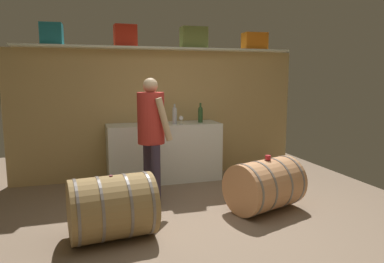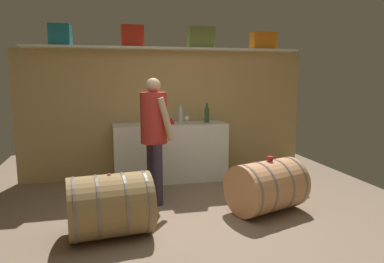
{
  "view_description": "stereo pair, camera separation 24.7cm",
  "coord_description": "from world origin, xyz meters",
  "px_view_note": "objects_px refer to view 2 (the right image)",
  "views": [
    {
      "loc": [
        -1.25,
        -3.38,
        1.67
      ],
      "look_at": [
        -0.05,
        0.53,
        1.03
      ],
      "focal_mm": 33.84,
      "sensor_mm": 36.0,
      "label": 1
    },
    {
      "loc": [
        -1.01,
        -3.44,
        1.67
      ],
      "look_at": [
        -0.05,
        0.53,
        1.03
      ],
      "focal_mm": 33.84,
      "sensor_mm": 36.0,
      "label": 2
    }
  ],
  "objects_px": {
    "toolcase_olive": "(201,38)",
    "toolcase_teal": "(60,35)",
    "work_cabinet": "(170,152)",
    "wine_barrel_far": "(110,205)",
    "toolcase_red": "(132,36)",
    "toolcase_orange": "(263,41)",
    "winemaker_pouring": "(154,127)",
    "wine_barrel_near": "(267,186)",
    "wine_glass": "(187,118)",
    "red_funnel": "(171,121)",
    "tasting_cup": "(270,159)",
    "wine_bottle_green": "(207,114)",
    "wine_bottle_clear": "(181,115)"
  },
  "relations": [
    {
      "from": "work_cabinet",
      "to": "wine_barrel_far",
      "type": "distance_m",
      "value": 2.13
    },
    {
      "from": "toolcase_olive",
      "to": "wine_glass",
      "type": "distance_m",
      "value": 1.34
    },
    {
      "from": "toolcase_olive",
      "to": "toolcase_orange",
      "type": "height_order",
      "value": "toolcase_olive"
    },
    {
      "from": "wine_barrel_far",
      "to": "winemaker_pouring",
      "type": "distance_m",
      "value": 1.3
    },
    {
      "from": "tasting_cup",
      "to": "winemaker_pouring",
      "type": "bearing_deg",
      "value": 152.77
    },
    {
      "from": "toolcase_olive",
      "to": "wine_bottle_clear",
      "type": "distance_m",
      "value": 1.3
    },
    {
      "from": "wine_bottle_green",
      "to": "toolcase_olive",
      "type": "bearing_deg",
      "value": 102.32
    },
    {
      "from": "wine_bottle_green",
      "to": "winemaker_pouring",
      "type": "relative_size",
      "value": 0.19
    },
    {
      "from": "wine_bottle_green",
      "to": "winemaker_pouring",
      "type": "xyz_separation_m",
      "value": [
        -0.97,
        -0.92,
        -0.05
      ]
    },
    {
      "from": "toolcase_red",
      "to": "toolcase_orange",
      "type": "distance_m",
      "value": 2.17
    },
    {
      "from": "wine_bottle_green",
      "to": "tasting_cup",
      "type": "relative_size",
      "value": 4.52
    },
    {
      "from": "wine_barrel_near",
      "to": "winemaker_pouring",
      "type": "xyz_separation_m",
      "value": [
        -1.29,
        0.68,
        0.69
      ]
    },
    {
      "from": "wine_glass",
      "to": "red_funnel",
      "type": "distance_m",
      "value": 0.25
    },
    {
      "from": "wine_bottle_green",
      "to": "wine_bottle_clear",
      "type": "height_order",
      "value": "wine_bottle_green"
    },
    {
      "from": "red_funnel",
      "to": "tasting_cup",
      "type": "relative_size",
      "value": 1.58
    },
    {
      "from": "toolcase_orange",
      "to": "wine_glass",
      "type": "height_order",
      "value": "toolcase_orange"
    },
    {
      "from": "toolcase_orange",
      "to": "toolcase_red",
      "type": "bearing_deg",
      "value": -177.39
    },
    {
      "from": "toolcase_red",
      "to": "wine_barrel_near",
      "type": "height_order",
      "value": "toolcase_red"
    },
    {
      "from": "wine_glass",
      "to": "wine_barrel_near",
      "type": "height_order",
      "value": "wine_glass"
    },
    {
      "from": "wine_barrel_near",
      "to": "wine_bottle_green",
      "type": "bearing_deg",
      "value": 81.82
    },
    {
      "from": "toolcase_teal",
      "to": "toolcase_red",
      "type": "xyz_separation_m",
      "value": [
        1.05,
        0.0,
        0.01
      ]
    },
    {
      "from": "work_cabinet",
      "to": "wine_glass",
      "type": "height_order",
      "value": "wine_glass"
    },
    {
      "from": "toolcase_orange",
      "to": "wine_glass",
      "type": "bearing_deg",
      "value": -163.45
    },
    {
      "from": "work_cabinet",
      "to": "winemaker_pouring",
      "type": "relative_size",
      "value": 1.08
    },
    {
      "from": "wine_barrel_far",
      "to": "wine_glass",
      "type": "bearing_deg",
      "value": 48.66
    },
    {
      "from": "work_cabinet",
      "to": "wine_glass",
      "type": "distance_m",
      "value": 0.62
    },
    {
      "from": "wine_bottle_clear",
      "to": "wine_glass",
      "type": "bearing_deg",
      "value": -49.46
    },
    {
      "from": "toolcase_teal",
      "to": "work_cabinet",
      "type": "xyz_separation_m",
      "value": [
        1.59,
        -0.19,
        -1.8
      ]
    },
    {
      "from": "toolcase_olive",
      "to": "toolcase_teal",
      "type": "bearing_deg",
      "value": -178.87
    },
    {
      "from": "toolcase_red",
      "to": "wine_bottle_green",
      "type": "xyz_separation_m",
      "value": [
        1.14,
        -0.22,
        -1.21
      ]
    },
    {
      "from": "toolcase_red",
      "to": "wine_barrel_near",
      "type": "distance_m",
      "value": 3.03
    },
    {
      "from": "toolcase_red",
      "to": "red_funnel",
      "type": "xyz_separation_m",
      "value": [
        0.55,
        -0.26,
        -1.3
      ]
    },
    {
      "from": "wine_glass",
      "to": "wine_barrel_far",
      "type": "height_order",
      "value": "wine_glass"
    },
    {
      "from": "wine_glass",
      "to": "wine_bottle_green",
      "type": "bearing_deg",
      "value": 19.9
    },
    {
      "from": "work_cabinet",
      "to": "wine_barrel_far",
      "type": "relative_size",
      "value": 1.94
    },
    {
      "from": "wine_bottle_green",
      "to": "wine_bottle_clear",
      "type": "relative_size",
      "value": 1.01
    },
    {
      "from": "toolcase_teal",
      "to": "wine_bottle_clear",
      "type": "xyz_separation_m",
      "value": [
        1.75,
        -0.25,
        -1.2
      ]
    },
    {
      "from": "work_cabinet",
      "to": "wine_bottle_clear",
      "type": "xyz_separation_m",
      "value": [
        0.16,
        -0.07,
        0.6
      ]
    },
    {
      "from": "toolcase_orange",
      "to": "wine_barrel_near",
      "type": "xyz_separation_m",
      "value": [
        -0.72,
        -1.82,
        -1.92
      ]
    },
    {
      "from": "wine_bottle_green",
      "to": "red_funnel",
      "type": "relative_size",
      "value": 2.86
    },
    {
      "from": "toolcase_olive",
      "to": "wine_barrel_far",
      "type": "height_order",
      "value": "toolcase_olive"
    },
    {
      "from": "wine_bottle_clear",
      "to": "wine_barrel_near",
      "type": "distance_m",
      "value": 1.89
    },
    {
      "from": "wine_bottle_clear",
      "to": "wine_barrel_near",
      "type": "height_order",
      "value": "wine_bottle_clear"
    },
    {
      "from": "toolcase_red",
      "to": "toolcase_olive",
      "type": "relative_size",
      "value": 0.81
    },
    {
      "from": "red_funnel",
      "to": "tasting_cup",
      "type": "bearing_deg",
      "value": -58.98
    },
    {
      "from": "wine_bottle_clear",
      "to": "red_funnel",
      "type": "xyz_separation_m",
      "value": [
        -0.15,
        -0.01,
        -0.09
      ]
    },
    {
      "from": "tasting_cup",
      "to": "winemaker_pouring",
      "type": "height_order",
      "value": "winemaker_pouring"
    },
    {
      "from": "wine_barrel_near",
      "to": "winemaker_pouring",
      "type": "relative_size",
      "value": 0.63
    },
    {
      "from": "toolcase_teal",
      "to": "wine_bottle_clear",
      "type": "bearing_deg",
      "value": -4.5
    },
    {
      "from": "work_cabinet",
      "to": "wine_glass",
      "type": "bearing_deg",
      "value": -33.96
    }
  ]
}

